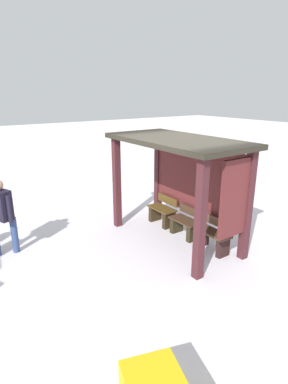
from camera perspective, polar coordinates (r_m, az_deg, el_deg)
The scene contains 6 objects.
ground_plane at distance 7.52m, azimuth 5.32°, elevation -8.57°, with size 60.00×60.00×0.00m, color white.
bus_shelter at distance 6.98m, azimuth 7.52°, elevation 4.72°, with size 3.30×1.67×2.38m.
bench_left_inside at distance 8.24m, azimuth 3.37°, elevation -3.78°, with size 0.79×0.40×0.73m.
bench_center_inside at distance 7.62m, azimuth 7.53°, elevation -5.85°, with size 0.79×0.40×0.70m.
bench_right_inside at distance 7.04m, azimuth 12.43°, elevation -7.97°, with size 0.79×0.35×0.73m.
person_walking at distance 7.14m, azimuth -24.38°, elevation -3.20°, with size 0.65×0.55×1.64m.
Camera 1 is at (5.12, -4.40, 3.31)m, focal length 29.47 mm.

